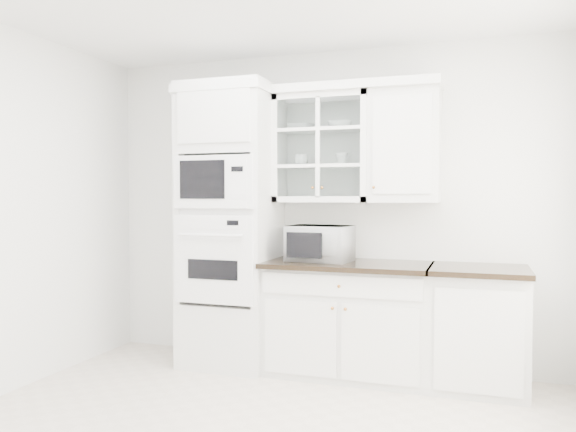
% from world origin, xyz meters
% --- Properties ---
extents(room_shell, '(4.00, 3.50, 2.70)m').
position_xyz_m(room_shell, '(0.00, 0.43, 1.78)').
color(room_shell, white).
rests_on(room_shell, ground).
extents(oven_column, '(0.76, 0.68, 2.40)m').
position_xyz_m(oven_column, '(-0.75, 1.42, 1.20)').
color(oven_column, silver).
rests_on(oven_column, ground).
extents(base_cabinet_run, '(1.32, 0.67, 0.92)m').
position_xyz_m(base_cabinet_run, '(0.28, 1.45, 0.46)').
color(base_cabinet_run, silver).
rests_on(base_cabinet_run, ground).
extents(extra_base_cabinet, '(0.72, 0.67, 0.92)m').
position_xyz_m(extra_base_cabinet, '(1.28, 1.45, 0.46)').
color(extra_base_cabinet, silver).
rests_on(extra_base_cabinet, ground).
extents(upper_cabinet_glass, '(0.80, 0.33, 0.90)m').
position_xyz_m(upper_cabinet_glass, '(0.03, 1.58, 1.85)').
color(upper_cabinet_glass, silver).
rests_on(upper_cabinet_glass, room_shell).
extents(upper_cabinet_solid, '(0.55, 0.33, 0.90)m').
position_xyz_m(upper_cabinet_solid, '(0.71, 1.58, 1.85)').
color(upper_cabinet_solid, silver).
rests_on(upper_cabinet_solid, room_shell).
extents(crown_molding, '(2.14, 0.38, 0.07)m').
position_xyz_m(crown_molding, '(-0.07, 1.56, 2.33)').
color(crown_molding, white).
rests_on(crown_molding, room_shell).
extents(countertop_microwave, '(0.54, 0.46, 0.29)m').
position_xyz_m(countertop_microwave, '(0.05, 1.44, 1.07)').
color(countertop_microwave, white).
rests_on(countertop_microwave, base_cabinet_run).
extents(bowl_a, '(0.24, 0.24, 0.05)m').
position_xyz_m(bowl_a, '(-0.17, 1.59, 2.04)').
color(bowl_a, white).
rests_on(bowl_a, upper_cabinet_glass).
extents(bowl_b, '(0.21, 0.21, 0.06)m').
position_xyz_m(bowl_b, '(0.17, 1.58, 2.04)').
color(bowl_b, white).
rests_on(bowl_b, upper_cabinet_glass).
extents(cup_a, '(0.15, 0.15, 0.09)m').
position_xyz_m(cup_a, '(-0.16, 1.57, 1.76)').
color(cup_a, white).
rests_on(cup_a, upper_cabinet_glass).
extents(cup_b, '(0.12, 0.12, 0.10)m').
position_xyz_m(cup_b, '(0.19, 1.59, 1.76)').
color(cup_b, white).
rests_on(cup_b, upper_cabinet_glass).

